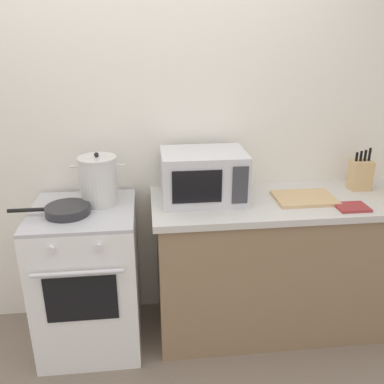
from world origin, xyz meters
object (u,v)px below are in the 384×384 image
at_px(stove, 89,278).
at_px(knife_block, 360,174).
at_px(stock_pot, 99,180).
at_px(frying_pan, 66,210).
at_px(cutting_board, 305,198).
at_px(microwave, 203,176).
at_px(oven_mitt, 352,207).

distance_m(stove, knife_block, 1.84).
xyz_separation_m(stock_pot, frying_pan, (-0.17, -0.15, -0.12)).
xyz_separation_m(stove, cutting_board, (1.33, 0.00, 0.47)).
relative_size(stock_pot, microwave, 0.63).
height_order(stove, knife_block, knife_block).
height_order(microwave, oven_mitt, microwave).
height_order(cutting_board, oven_mitt, cutting_board).
bearing_deg(cutting_board, microwave, 172.75).
relative_size(frying_pan, oven_mitt, 2.48).
relative_size(knife_block, oven_mitt, 1.52).
relative_size(stock_pot, cutting_board, 0.87).
bearing_deg(oven_mitt, stove, 174.17).
bearing_deg(frying_pan, knife_block, 6.20).
distance_m(microwave, oven_mitt, 0.88).
bearing_deg(cutting_board, oven_mitt, -35.39).
relative_size(stove, microwave, 1.84).
height_order(stock_pot, microwave, stock_pot).
relative_size(stove, frying_pan, 2.06).
xyz_separation_m(knife_block, oven_mitt, (-0.19, -0.30, -0.09)).
bearing_deg(stock_pot, microwave, -0.99).
bearing_deg(stove, frying_pan, -142.74).
distance_m(frying_pan, knife_block, 1.83).
relative_size(stove, oven_mitt, 5.11).
xyz_separation_m(stock_pot, microwave, (0.62, -0.01, 0.01)).
xyz_separation_m(stove, stock_pot, (0.10, 0.09, 0.60)).
bearing_deg(microwave, cutting_board, -7.25).
relative_size(stove, stock_pot, 2.94).
xyz_separation_m(microwave, cutting_board, (0.61, -0.08, -0.14)).
bearing_deg(stock_pot, frying_pan, -139.72).
height_order(stove, oven_mitt, oven_mitt).
bearing_deg(frying_pan, cutting_board, 2.35).
bearing_deg(stove, knife_block, 4.62).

